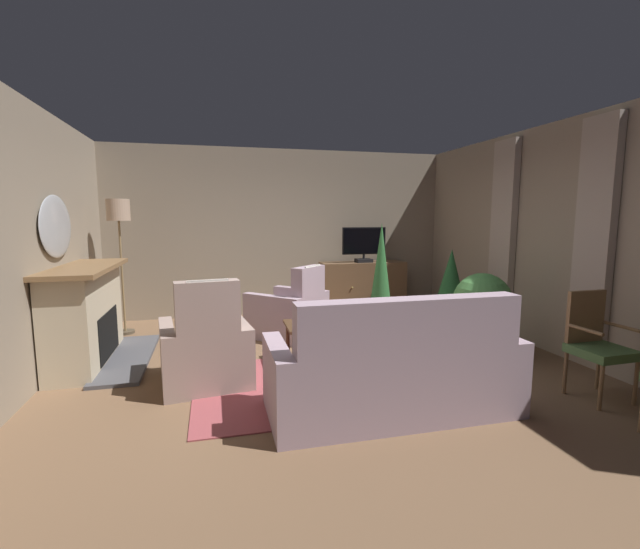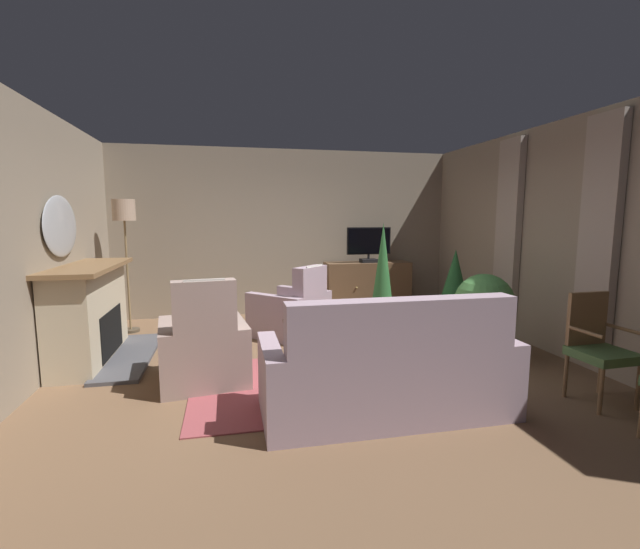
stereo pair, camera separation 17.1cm
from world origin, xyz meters
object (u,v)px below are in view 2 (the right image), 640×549
object	(u,v)px
television	(369,244)
armchair_in_far_corner	(292,314)
wall_mirror_oval	(61,226)
potted_plant_tall_palm_by_window	(484,306)
fireplace	(91,315)
cat	(202,343)
armchair_beside_cabinet	(204,350)
side_chair_nearest_door	(598,345)
coffee_table	(332,327)
sofa_floral	(389,376)
potted_plant_small_fern_corner	(454,287)
tv_remote	(322,324)
potted_plant_leafy_by_curtain	(382,280)
tv_cabinet	(367,289)
floor_lamp	(124,222)

from	to	relation	value
television	armchair_in_far_corner	world-z (taller)	television
wall_mirror_oval	potted_plant_tall_palm_by_window	bearing A→B (deg)	-10.91
fireplace	armchair_in_far_corner	xyz separation A→B (m)	(2.42, 0.52, -0.21)
potted_plant_tall_palm_by_window	cat	size ratio (longest dim) A/B	1.54
fireplace	potted_plant_tall_palm_by_window	bearing A→B (deg)	-11.50
armchair_beside_cabinet	side_chair_nearest_door	size ratio (longest dim) A/B	1.13
coffee_table	sofa_floral	bearing A→B (deg)	-83.53
side_chair_nearest_door	potted_plant_small_fern_corner	size ratio (longest dim) A/B	0.81
television	armchair_beside_cabinet	bearing A→B (deg)	-134.49
tv_remote	coffee_table	bearing A→B (deg)	-59.18
side_chair_nearest_door	armchair_in_far_corner	bearing A→B (deg)	131.34
tv_remote	sofa_floral	bearing A→B (deg)	-157.72
television	potted_plant_leafy_by_curtain	bearing A→B (deg)	-102.73
fireplace	armchair_beside_cabinet	world-z (taller)	fireplace
tv_cabinet	potted_plant_tall_palm_by_window	world-z (taller)	potted_plant_tall_palm_by_window
television	floor_lamp	world-z (taller)	floor_lamp
coffee_table	tv_remote	xyz separation A→B (m)	(-0.13, -0.05, 0.06)
wall_mirror_oval	side_chair_nearest_door	bearing A→B (deg)	-23.35
tv_remote	potted_plant_tall_palm_by_window	distance (m)	1.91
tv_remote	potted_plant_tall_palm_by_window	world-z (taller)	potted_plant_tall_palm_by_window
armchair_beside_cabinet	potted_plant_leafy_by_curtain	world-z (taller)	potted_plant_leafy_by_curtain
tv_cabinet	potted_plant_tall_palm_by_window	xyz separation A→B (m)	(0.55, -2.65, 0.21)
wall_mirror_oval	sofa_floral	world-z (taller)	wall_mirror_oval
coffee_table	armchair_beside_cabinet	bearing A→B (deg)	-168.50
floor_lamp	sofa_floral	bearing A→B (deg)	-50.68
armchair_in_far_corner	cat	size ratio (longest dim) A/B	1.86
wall_mirror_oval	sofa_floral	distance (m)	3.93
fireplace	potted_plant_tall_palm_by_window	distance (m)	4.57
television	side_chair_nearest_door	xyz separation A→B (m)	(0.88, -3.86, -0.69)
fireplace	tv_remote	size ratio (longest dim) A/B	10.56
potted_plant_tall_palm_by_window	side_chair_nearest_door	bearing A→B (deg)	-75.51
tv_cabinet	side_chair_nearest_door	distance (m)	4.02
wall_mirror_oval	tv_remote	xyz separation A→B (m)	(2.83, -0.75, -1.08)
sofa_floral	floor_lamp	xyz separation A→B (m)	(-2.71, 3.31, 1.24)
potted_plant_tall_palm_by_window	floor_lamp	xyz separation A→B (m)	(-4.33, 2.15, 0.95)
tv_cabinet	armchair_beside_cabinet	distance (m)	3.78
sofa_floral	cat	xyz separation A→B (m)	(-1.64, 2.13, -0.24)
wall_mirror_oval	cat	distance (m)	2.08
wall_mirror_oval	side_chair_nearest_door	distance (m)	5.60
floor_lamp	wall_mirror_oval	bearing A→B (deg)	-107.73
tv_cabinet	sofa_floral	xyz separation A→B (m)	(-1.06, -3.80, -0.08)
side_chair_nearest_door	fireplace	bearing A→B (deg)	155.58
side_chair_nearest_door	cat	world-z (taller)	side_chair_nearest_door
fireplace	television	size ratio (longest dim) A/B	2.35
coffee_table	fireplace	bearing A→B (deg)	165.46
side_chair_nearest_door	tv_remote	bearing A→B (deg)	147.22
floor_lamp	side_chair_nearest_door	bearing A→B (deg)	-36.32
tv_cabinet	sofa_floral	bearing A→B (deg)	-105.64
coffee_table	potted_plant_tall_palm_by_window	world-z (taller)	potted_plant_tall_palm_by_window
wall_mirror_oval	tv_cabinet	xyz separation A→B (m)	(4.17, 1.73, -1.14)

